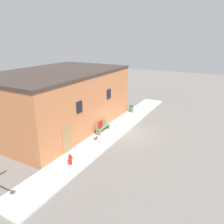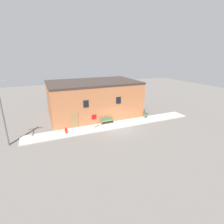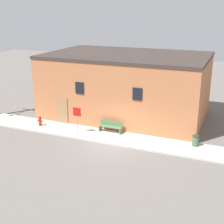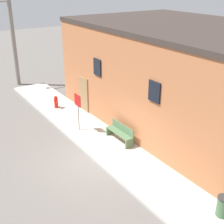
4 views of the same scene
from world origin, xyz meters
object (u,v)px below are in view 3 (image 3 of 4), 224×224
object	(u,v)px
bench	(111,126)
trash_bin	(196,141)
stop_sign	(77,116)
fire_hydrant	(40,121)

from	to	relation	value
bench	trash_bin	distance (m)	6.29
bench	stop_sign	bearing A→B (deg)	-152.17
fire_hydrant	bench	xyz separation A→B (m)	(5.71, 0.89, 0.05)
stop_sign	bench	world-z (taller)	stop_sign
bench	fire_hydrant	bearing A→B (deg)	-171.13
fire_hydrant	trash_bin	world-z (taller)	fire_hydrant
trash_bin	stop_sign	bearing A→B (deg)	-173.12
fire_hydrant	stop_sign	world-z (taller)	stop_sign
trash_bin	fire_hydrant	bearing A→B (deg)	-176.39
stop_sign	trash_bin	world-z (taller)	stop_sign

